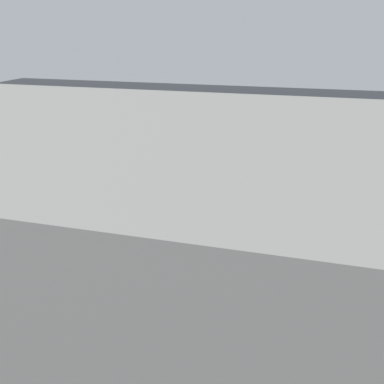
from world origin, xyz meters
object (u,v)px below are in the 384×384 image
object	(u,v)px
moving_hatchback	(249,171)
fire_hydrant	(109,220)
pedestrian	(75,206)
sign_post	(84,197)

from	to	relation	value
moving_hatchback	fire_hydrant	distance (m)	5.10
moving_hatchback	pedestrian	distance (m)	5.83
sign_post	pedestrian	bearing A→B (deg)	-49.38
moving_hatchback	sign_post	bearing A→B (deg)	54.17
fire_hydrant	pedestrian	size ratio (longest dim) A/B	0.66
fire_hydrant	sign_post	bearing A→B (deg)	89.52
moving_hatchback	pedestrian	bearing A→B (deg)	38.34
fire_hydrant	moving_hatchback	bearing A→B (deg)	-133.63
moving_hatchback	fire_hydrant	world-z (taller)	moving_hatchback
moving_hatchback	fire_hydrant	bearing A→B (deg)	46.37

